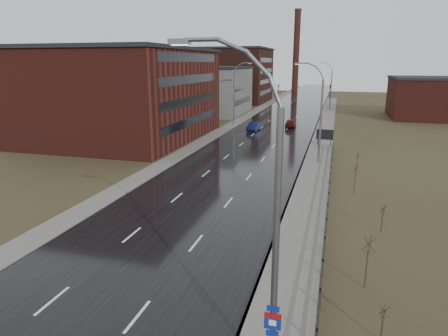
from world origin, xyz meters
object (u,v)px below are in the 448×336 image
Objects in this scene: car_far at (291,123)px; billboard at (325,135)px; car_near at (254,127)px; streetlight_main at (267,226)px.

billboard is at bearing 109.69° from car_far.
billboard is 0.55× the size of car_near.
streetlight_main is 4.92× the size of billboard.
car_near is at bearing 41.82° from car_far.
streetlight_main is 60.09m from car_far.
car_far is at bearing 95.57° from streetlight_main.
car_near is at bearing 138.71° from billboard.
streetlight_main is at bearing 93.32° from car_far.
car_far reaches higher than car_near.
streetlight_main is 2.70× the size of car_near.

